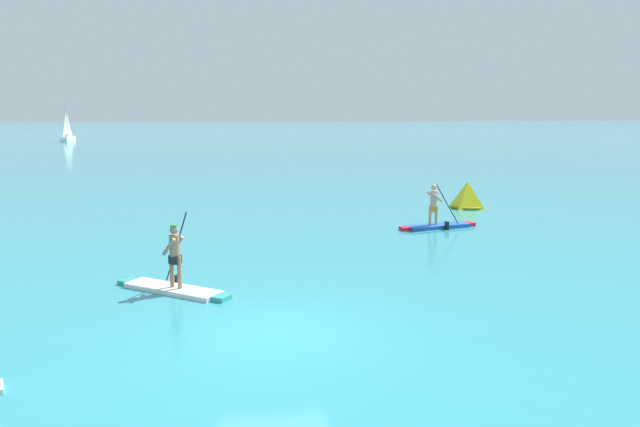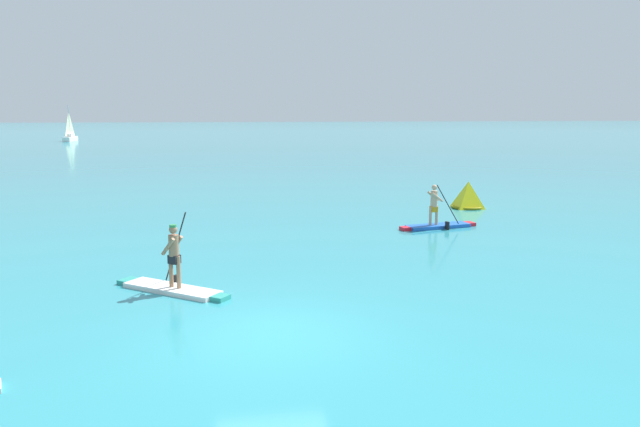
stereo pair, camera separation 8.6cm
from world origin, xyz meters
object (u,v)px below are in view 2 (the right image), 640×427
paddleboarder_mid_center (172,279)px  paddleboarder_far_right (437,220)px  sailboat_left_horizon (70,136)px  race_marker_buoy (468,196)px

paddleboarder_mid_center → paddleboarder_far_right: paddleboarder_mid_center is taller
paddleboarder_mid_center → sailboat_left_horizon: bearing=-37.7°
sailboat_left_horizon → paddleboarder_far_right: bearing=26.6°
race_marker_buoy → sailboat_left_horizon: 75.23m
paddleboarder_mid_center → race_marker_buoy: bearing=-100.2°
paddleboarder_far_right → race_marker_buoy: bearing=43.8°
paddleboarder_mid_center → paddleboarder_far_right: size_ratio=0.92×
sailboat_left_horizon → race_marker_buoy: bearing=30.1°
paddleboarder_far_right → sailboat_left_horizon: 78.03m
paddleboarder_far_right → race_marker_buoy: paddleboarder_far_right is taller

